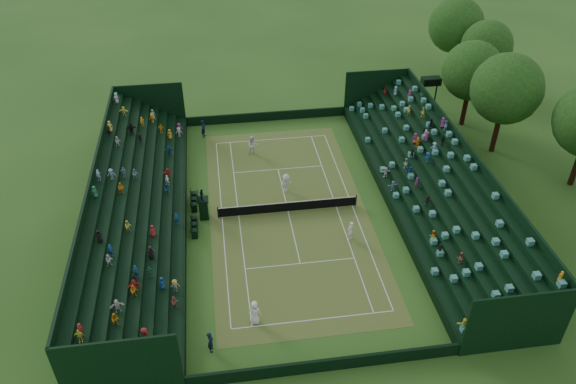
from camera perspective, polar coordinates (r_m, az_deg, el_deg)
name	(u,v)px	position (r m, az deg, el deg)	size (l,w,h in m)	color
ground	(288,211)	(46.83, 0.00, -1.98)	(160.00, 160.00, 0.00)	#27561B
court_surface	(288,211)	(46.82, 0.00, -1.98)	(12.97, 26.77, 0.01)	#417727
perimeter_wall_north	(266,116)	(59.82, -2.20, 7.69)	(17.17, 0.20, 1.00)	black
perimeter_wall_south	(326,365)	(35.42, 3.86, -17.13)	(17.17, 0.20, 1.00)	black
perimeter_wall_east	(387,198)	(48.23, 10.03, -0.60)	(0.20, 31.77, 1.00)	black
perimeter_wall_west	(185,216)	(46.33, -10.45, -2.39)	(0.20, 31.77, 1.00)	black
north_grandstand	(436,184)	(49.00, 14.82, 0.82)	(6.60, 32.00, 4.90)	black
south_grandstand	(130,210)	(46.18, -15.75, -1.78)	(6.60, 32.00, 4.90)	black
tennis_net	(288,206)	(46.51, 0.00, -1.47)	(11.67, 0.10, 1.06)	black
scoreboard_tower	(431,82)	(62.86, 14.31, 10.73)	(2.00, 1.00, 3.70)	black
tree_row	(520,82)	(57.72, 22.50, 10.26)	(11.41, 36.74, 9.84)	black
umpire_chair	(203,206)	(45.90, -8.62, -1.42)	(0.91, 0.91, 2.88)	black
courtside_chairs	(194,214)	(46.55, -9.53, -2.20)	(0.50, 5.47, 1.09)	black
player_near_west	(255,312)	(37.49, -3.40, -12.11)	(0.91, 0.59, 1.86)	white
player_near_east	(351,231)	(43.77, 6.37, -3.95)	(0.63, 0.42, 1.74)	white
player_far_west	(253,145)	(53.82, -3.61, 4.75)	(0.95, 0.74, 1.96)	white
player_far_east	(286,183)	(48.68, -0.19, 0.94)	(1.12, 0.64, 1.73)	silver
line_judge_north	(203,129)	(57.28, -8.59, 6.39)	(0.67, 0.44, 1.83)	black
line_judge_south	(211,342)	(36.34, -7.87, -14.84)	(0.59, 0.39, 1.61)	black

